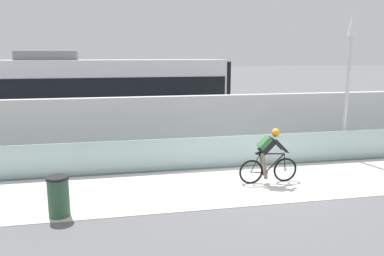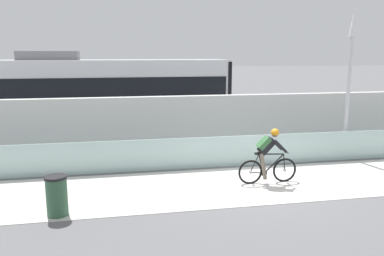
{
  "view_description": "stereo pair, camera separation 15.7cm",
  "coord_description": "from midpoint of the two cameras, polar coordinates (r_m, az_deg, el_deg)",
  "views": [
    {
      "loc": [
        -4.16,
        -10.04,
        3.71
      ],
      "look_at": [
        -1.65,
        2.35,
        1.25
      ],
      "focal_mm": 35.85,
      "sensor_mm": 36.0,
      "label": 1
    },
    {
      "loc": [
        -4.01,
        -10.07,
        3.71
      ],
      "look_at": [
        -1.65,
        2.35,
        1.25
      ],
      "focal_mm": 35.85,
      "sensor_mm": 36.0,
      "label": 2
    }
  ],
  "objects": [
    {
      "name": "ground_plane",
      "position": [
        11.47,
        10.18,
        -8.05
      ],
      "size": [
        200.0,
        200.0,
        0.0
      ],
      "primitive_type": "plane",
      "color": "slate"
    },
    {
      "name": "bike_path_deck",
      "position": [
        11.47,
        10.18,
        -8.02
      ],
      "size": [
        32.0,
        3.2,
        0.01
      ],
      "primitive_type": "cube",
      "color": "silver",
      "rests_on": "ground"
    },
    {
      "name": "glass_parapet",
      "position": [
        12.98,
        7.27,
        -3.33
      ],
      "size": [
        32.0,
        0.05,
        1.03
      ],
      "primitive_type": "cube",
      "color": "silver",
      "rests_on": "ground"
    },
    {
      "name": "concrete_barrier_wall",
      "position": [
        14.53,
        5.06,
        0.62
      ],
      "size": [
        32.0,
        0.36,
        2.2
      ],
      "primitive_type": "cube",
      "color": "silver",
      "rests_on": "ground"
    },
    {
      "name": "tram_rail_near",
      "position": [
        17.1,
        2.65,
        -1.51
      ],
      "size": [
        32.0,
        0.08,
        0.01
      ],
      "primitive_type": "cube",
      "color": "#595654",
      "rests_on": "ground"
    },
    {
      "name": "tram_rail_far",
      "position": [
        18.46,
        1.57,
        -0.56
      ],
      "size": [
        32.0,
        0.08,
        0.01
      ],
      "primitive_type": "cube",
      "color": "#595654",
      "rests_on": "ground"
    },
    {
      "name": "tram",
      "position": [
        17.02,
        -14.08,
        4.56
      ],
      "size": [
        11.06,
        2.54,
        3.81
      ],
      "color": "silver",
      "rests_on": "ground"
    },
    {
      "name": "cyclist_on_bike",
      "position": [
        11.28,
        10.93,
        -4.15
      ],
      "size": [
        1.77,
        0.58,
        1.61
      ],
      "color": "black",
      "rests_on": "ground"
    },
    {
      "name": "lamp_post_antenna",
      "position": [
        14.6,
        22.06,
        8.58
      ],
      "size": [
        0.28,
        0.28,
        5.2
      ],
      "color": "gray",
      "rests_on": "ground"
    },
    {
      "name": "trash_bin",
      "position": [
        9.49,
        -19.69,
        -9.55
      ],
      "size": [
        0.51,
        0.51,
        0.96
      ],
      "color": "#33593F",
      "rests_on": "ground"
    }
  ]
}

